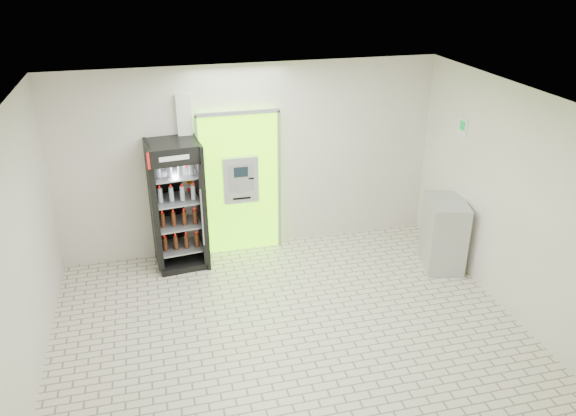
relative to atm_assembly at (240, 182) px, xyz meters
name	(u,v)px	position (x,y,z in m)	size (l,w,h in m)	color
ground	(290,333)	(0.20, -2.41, -1.17)	(6.00, 6.00, 0.00)	beige
room_shell	(290,203)	(0.20, -2.41, 0.67)	(6.00, 6.00, 6.00)	silver
atm_assembly	(240,182)	(0.00, 0.00, 0.00)	(1.30, 0.24, 2.33)	#73EA08
pillar	(189,178)	(-0.78, 0.04, 0.13)	(0.22, 0.11, 2.60)	silver
beverage_cooler	(178,207)	(-1.00, -0.25, -0.21)	(0.82, 0.76, 2.00)	black
steel_cabinet	(444,233)	(2.92, -1.31, -0.63)	(0.75, 0.93, 1.09)	#ABADB2
exit_sign	(463,127)	(3.19, -1.01, 0.95)	(0.02, 0.22, 0.26)	white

